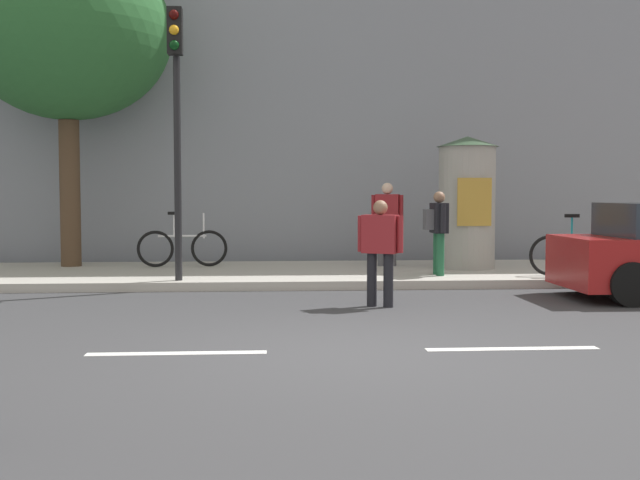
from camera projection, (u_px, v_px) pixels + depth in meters
name	position (u px, v px, depth m)	size (l,w,h in m)	color
ground_plane	(347.00, 351.00, 8.03)	(80.00, 80.00, 0.00)	#38383A
sidewalk_curb	(309.00, 274.00, 14.99)	(36.00, 4.00, 0.15)	#B2ADA3
lane_markings	(347.00, 351.00, 8.03)	(25.80, 0.16, 0.01)	silver
building_backdrop	(298.00, 48.00, 19.67)	(36.00, 5.00, 10.45)	gray
traffic_light	(176.00, 100.00, 12.91)	(0.24, 0.45, 4.45)	black
poster_column	(467.00, 202.00, 15.28)	(1.19, 1.19, 2.55)	#9E9B93
street_tree	(67.00, 32.00, 15.49)	(4.07, 4.07, 6.36)	#4C3826
pedestrian_tallest	(380.00, 244.00, 11.11)	(0.61, 0.43, 1.51)	black
pedestrian_with_backpack	(387.00, 216.00, 15.75)	(0.62, 0.47, 1.66)	#4C4C51
pedestrian_in_dark_shirt	(438.00, 226.00, 13.98)	(0.39, 0.63, 1.48)	#1E5938
bicycle_leaning	(182.00, 247.00, 15.61)	(1.77, 0.20, 1.09)	black
bicycle_upright	(581.00, 254.00, 13.83)	(1.76, 0.35, 1.09)	black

